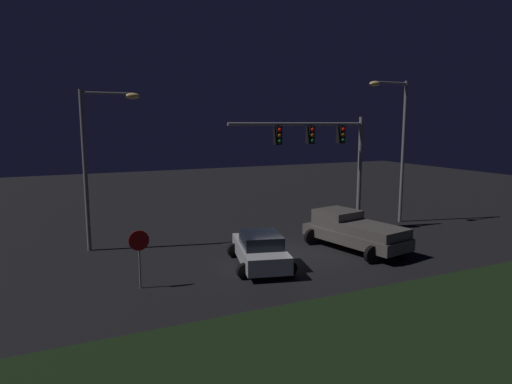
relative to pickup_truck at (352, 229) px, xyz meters
name	(u,v)px	position (x,y,z in m)	size (l,w,h in m)	color
ground_plane	(286,254)	(-3.35, 0.62, -1.00)	(80.00, 80.00, 0.00)	black
grass_median	(427,329)	(-3.35, -8.18, -0.95)	(24.98, 6.60, 0.10)	black
pickup_truck	(352,229)	(0.00, 0.00, 0.00)	(3.58, 5.69, 1.80)	#514C47
car_sedan	(260,250)	(-5.28, -0.57, -0.26)	(3.16, 4.71, 1.51)	#B7B7BC
traffic_signal_gantry	(325,146)	(0.63, 3.52, 3.90)	(8.32, 0.56, 6.50)	slate
street_lamp_left	(97,149)	(-11.19, 5.18, 3.91)	(2.81, 0.44, 7.70)	slate
street_lamp_right	(397,135)	(6.00, 3.83, 4.43)	(2.85, 0.44, 8.66)	slate
stop_sign	(139,248)	(-10.48, -1.03, 0.56)	(0.76, 0.08, 2.23)	slate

